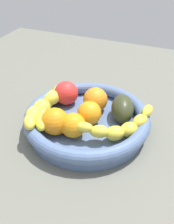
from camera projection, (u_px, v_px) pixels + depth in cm
name	position (u px, v px, depth cm)	size (l,w,h in cm)	color
kitchen_counter	(87.00, 133.00, 67.00)	(120.00, 120.00, 3.00)	#64655A
fruit_bowl	(87.00, 120.00, 64.54)	(30.37, 30.37, 5.27)	slate
banana_draped_left	(44.00, 106.00, 65.24)	(8.02, 20.89, 5.24)	yellow
banana_draped_right	(46.00, 107.00, 65.63)	(7.52, 19.50, 4.40)	yellow
banana_arching_top	(120.00, 127.00, 58.90)	(15.14, 14.90, 4.43)	yellow
orange_front	(55.00, 121.00, 59.86)	(6.32, 6.32, 6.32)	orange
orange_mid_left	(95.00, 99.00, 67.35)	(6.26, 6.26, 6.26)	orange
orange_mid_right	(89.00, 113.00, 62.98)	(5.77, 5.77, 5.77)	orange
orange_rear	(73.00, 125.00, 59.17)	(5.74, 5.74, 5.74)	orange
avocado_dark	(122.00, 109.00, 64.75)	(8.71, 5.43, 6.40)	#343A22
tomato_red	(66.00, 93.00, 69.85)	(6.32, 6.32, 6.32)	red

